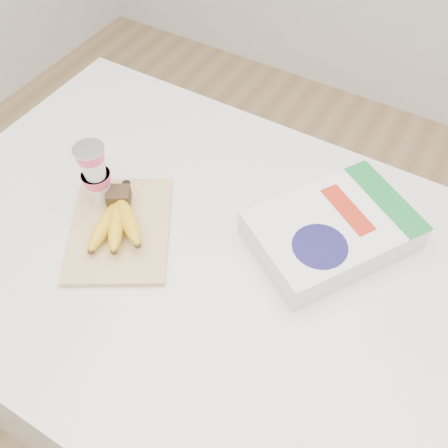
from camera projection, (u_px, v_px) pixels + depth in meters
name	position (u px, v px, depth m)	size (l,w,h in m)	color
room	(208.00, 115.00, 0.74)	(4.00, 4.00, 4.00)	tan
table	(216.00, 355.00, 1.41)	(1.31, 0.88, 0.99)	silver
cutting_board	(120.00, 229.00, 1.06)	(0.21, 0.28, 0.01)	#DCC878
bananas	(117.00, 220.00, 1.04)	(0.16, 0.18, 0.06)	#382816
yogurt_stack	(95.00, 173.00, 1.04)	(0.07, 0.07, 0.15)	white
cereal_box	(332.00, 231.00, 1.02)	(0.35, 0.38, 0.07)	white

